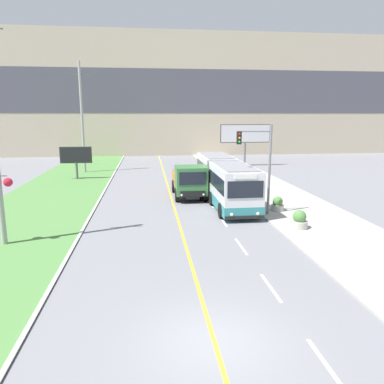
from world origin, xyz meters
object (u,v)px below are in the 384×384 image
(utility_pole_far, at_px, (82,118))
(planter_round_near, at_px, (299,220))
(city_bus, at_px, (224,180))
(traffic_light_mast, at_px, (260,159))
(billboard_large, at_px, (245,135))
(planter_round_second, at_px, (278,204))
(dump_truck, at_px, (190,182))
(billboard_small, at_px, (76,156))

(utility_pole_far, bearing_deg, planter_round_near, -56.76)
(city_bus, relative_size, traffic_light_mast, 2.20)
(city_bus, xyz_separation_m, planter_round_near, (2.79, -7.95, -1.06))
(billboard_large, xyz_separation_m, planter_round_second, (-3.71, -23.05, -3.52))
(billboard_large, distance_m, planter_round_near, 27.64)
(dump_truck, height_order, traffic_light_mast, traffic_light_mast)
(billboard_large, bearing_deg, planter_round_near, -98.11)
(utility_pole_far, height_order, billboard_small, utility_pole_far)
(dump_truck, distance_m, billboard_large, 20.67)
(traffic_light_mast, relative_size, billboard_large, 0.91)
(city_bus, height_order, planter_round_second, city_bus)
(planter_round_near, bearing_deg, city_bus, 109.36)
(planter_round_second, bearing_deg, billboard_large, 80.85)
(dump_truck, xyz_separation_m, billboard_large, (9.19, 18.32, 2.70))
(dump_truck, height_order, utility_pole_far, utility_pole_far)
(planter_round_second, bearing_deg, city_bus, 127.46)
(planter_round_second, bearing_deg, traffic_light_mast, -154.26)
(dump_truck, relative_size, billboard_small, 1.86)
(dump_truck, bearing_deg, planter_round_near, -58.93)
(traffic_light_mast, height_order, planter_round_near, traffic_light_mast)
(traffic_light_mast, relative_size, billboard_small, 1.76)
(utility_pole_far, xyz_separation_m, planter_round_near, (15.75, -24.03, -5.64))
(utility_pole_far, relative_size, billboard_small, 3.69)
(dump_truck, xyz_separation_m, utility_pole_far, (-10.42, 15.19, 4.87))
(city_bus, xyz_separation_m, billboard_large, (6.66, 19.20, 2.42))
(traffic_light_mast, xyz_separation_m, billboard_large, (5.29, 23.81, 0.30))
(city_bus, distance_m, utility_pole_far, 21.15)
(billboard_small, relative_size, planter_round_near, 3.13)
(dump_truck, distance_m, planter_round_near, 10.34)
(dump_truck, height_order, planter_round_near, dump_truck)
(dump_truck, xyz_separation_m, planter_round_second, (5.48, -4.74, -0.82))
(billboard_large, relative_size, billboard_small, 1.94)
(city_bus, xyz_separation_m, planter_round_second, (2.95, -3.85, -1.10))
(city_bus, distance_m, billboard_small, 17.23)
(planter_round_near, height_order, planter_round_second, planter_round_near)
(billboard_small, distance_m, planter_round_near, 24.96)
(billboard_large, relative_size, planter_round_second, 6.64)
(utility_pole_far, distance_m, billboard_large, 19.98)
(dump_truck, distance_m, utility_pole_far, 19.06)
(dump_truck, relative_size, billboard_large, 0.96)
(planter_round_near, bearing_deg, planter_round_second, 87.80)
(utility_pole_far, bearing_deg, planter_round_second, -51.41)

